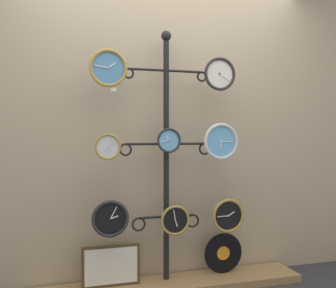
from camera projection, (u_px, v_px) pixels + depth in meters
shop_wall at (161, 114)px, 3.29m from camera, size 4.40×0.04×2.80m
low_shelf at (168, 285)px, 3.11m from camera, size 2.20×0.36×0.06m
display_stand at (166, 194)px, 3.15m from camera, size 0.76×0.39×2.05m
clock_top_left at (108, 68)px, 2.89m from camera, size 0.28×0.04×0.28m
clock_top_right at (220, 74)px, 3.15m from camera, size 0.27×0.04×0.27m
clock_middle_left at (108, 147)px, 2.90m from camera, size 0.20×0.04×0.20m
clock_middle_center at (169, 141)px, 3.07m from camera, size 0.20×0.04×0.20m
clock_middle_right at (221, 141)px, 3.15m from camera, size 0.30×0.04×0.30m
clock_bottom_left at (110, 219)px, 2.91m from camera, size 0.28×0.04×0.28m
clock_bottom_center at (175, 220)px, 3.08m from camera, size 0.24×0.04×0.24m
clock_bottom_right at (228, 216)px, 3.19m from camera, size 0.28×0.04×0.28m
vinyl_record at (223, 253)px, 3.30m from camera, size 0.34×0.01×0.34m
picture_frame at (111, 266)px, 3.00m from camera, size 0.45×0.02×0.32m
price_tag_upper at (114, 89)px, 2.90m from camera, size 0.04×0.00×0.03m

